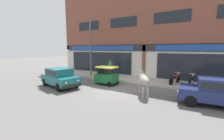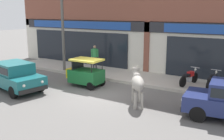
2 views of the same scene
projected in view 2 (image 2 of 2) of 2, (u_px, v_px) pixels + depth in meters
name	position (u px, v px, depth m)	size (l,w,h in m)	color
ground_plane	(102.00, 94.00, 13.03)	(90.00, 90.00, 0.00)	#605E5B
sidewalk	(136.00, 77.00, 16.01)	(19.00, 2.89, 0.16)	#B7AFA3
shop_building	(150.00, 2.00, 16.43)	(23.00, 1.40, 9.59)	brown
cow	(137.00, 83.00, 11.25)	(1.42, 1.87, 1.61)	#9E998E
car_0	(15.00, 75.00, 13.45)	(3.80, 2.20, 1.46)	black
auto_rickshaw	(85.00, 74.00, 14.26)	(2.01, 1.21, 1.52)	black
motorcycle_0	(189.00, 78.00, 13.95)	(0.65, 1.79, 0.88)	black
motorcycle_1	(212.00, 81.00, 13.26)	(0.52, 1.81, 0.88)	black
pedestrian	(95.00, 54.00, 17.82)	(0.43, 0.32, 1.60)	#2D2D33
utility_pole	(63.00, 26.00, 16.93)	(0.18, 0.18, 5.91)	#595651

